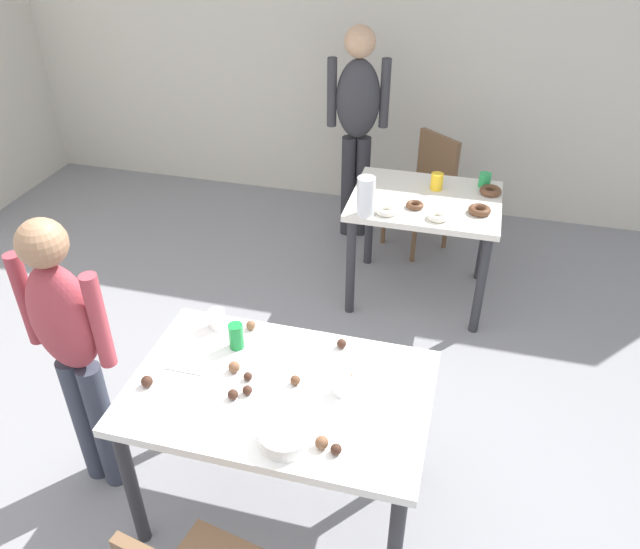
# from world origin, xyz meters

# --- Properties ---
(ground_plane) EXTENTS (6.40, 6.40, 0.00)m
(ground_plane) POSITION_xyz_m (0.00, 0.00, 0.00)
(ground_plane) COLOR gray
(wall_back) EXTENTS (6.40, 0.10, 2.60)m
(wall_back) POSITION_xyz_m (0.00, 3.20, 1.30)
(wall_back) COLOR beige
(wall_back) RESTS_ON ground_plane
(dining_table_near) EXTENTS (1.24, 0.80, 0.75)m
(dining_table_near) POSITION_xyz_m (0.14, -0.07, 0.65)
(dining_table_near) COLOR white
(dining_table_near) RESTS_ON ground_plane
(dining_table_far) EXTENTS (0.94, 0.75, 0.75)m
(dining_table_far) POSITION_xyz_m (0.52, 1.80, 0.63)
(dining_table_far) COLOR silver
(dining_table_far) RESTS_ON ground_plane
(chair_far_table) EXTENTS (0.56, 0.56, 0.87)m
(chair_far_table) POSITION_xyz_m (0.46, 2.52, 0.50)
(chair_far_table) COLOR brown
(chair_far_table) RESTS_ON ground_plane
(person_girl_near) EXTENTS (0.46, 0.24, 1.45)m
(person_girl_near) POSITION_xyz_m (-0.76, -0.14, 0.86)
(person_girl_near) COLOR #383D4C
(person_girl_near) RESTS_ON ground_plane
(person_adult_far) EXTENTS (0.45, 0.26, 1.62)m
(person_adult_far) POSITION_xyz_m (-0.09, 2.53, 0.98)
(person_adult_far) COLOR #28282D
(person_adult_far) RESTS_ON ground_plane
(mixing_bowl) EXTENTS (0.20, 0.20, 0.06)m
(mixing_bowl) POSITION_xyz_m (0.25, -0.33, 0.78)
(mixing_bowl) COLOR white
(mixing_bowl) RESTS_ON dining_table_near
(soda_can) EXTENTS (0.07, 0.07, 0.12)m
(soda_can) POSITION_xyz_m (-0.12, 0.13, 0.81)
(soda_can) COLOR #198438
(soda_can) RESTS_ON dining_table_near
(fork_near) EXTENTS (0.17, 0.02, 0.01)m
(fork_near) POSITION_xyz_m (-0.28, -0.08, 0.75)
(fork_near) COLOR silver
(fork_near) RESTS_ON dining_table_near
(cup_near_0) EXTENTS (0.08, 0.08, 0.09)m
(cup_near_0) POSITION_xyz_m (-0.26, 0.24, 0.80)
(cup_near_0) COLOR white
(cup_near_0) RESTS_ON dining_table_near
(cup_near_1) EXTENTS (0.07, 0.07, 0.10)m
(cup_near_1) POSITION_xyz_m (0.39, -0.02, 0.80)
(cup_near_1) COLOR white
(cup_near_1) RESTS_ON dining_table_near
(cake_ball_0) EXTENTS (0.04, 0.04, 0.04)m
(cake_ball_0) POSITION_xyz_m (-0.02, -0.17, 0.77)
(cake_ball_0) COLOR #3D2319
(cake_ball_0) RESTS_ON dining_table_near
(cake_ball_1) EXTENTS (0.04, 0.04, 0.04)m
(cake_ball_1) POSITION_xyz_m (0.03, -0.13, 0.77)
(cake_ball_1) COLOR #3D2319
(cake_ball_1) RESTS_ON dining_table_near
(cake_ball_2) EXTENTS (0.04, 0.04, 0.04)m
(cake_ball_2) POSITION_xyz_m (-0.10, 0.27, 0.77)
(cake_ball_2) COLOR brown
(cake_ball_2) RESTS_ON dining_table_near
(cake_ball_3) EXTENTS (0.04, 0.04, 0.04)m
(cake_ball_3) POSITION_xyz_m (0.45, -0.33, 0.77)
(cake_ball_3) COLOR #3D2319
(cake_ball_3) RESTS_ON dining_table_near
(cake_ball_4) EXTENTS (0.05, 0.05, 0.05)m
(cake_ball_4) POSITION_xyz_m (0.39, -0.32, 0.78)
(cake_ball_4) COLOR brown
(cake_ball_4) RESTS_ON dining_table_near
(cake_ball_5) EXTENTS (0.05, 0.05, 0.05)m
(cake_ball_5) POSITION_xyz_m (-0.07, -0.02, 0.77)
(cake_ball_5) COLOR brown
(cake_ball_5) RESTS_ON dining_table_near
(cake_ball_6) EXTENTS (0.05, 0.05, 0.05)m
(cake_ball_6) POSITION_xyz_m (-0.39, -0.19, 0.77)
(cake_ball_6) COLOR #3D2319
(cake_ball_6) RESTS_ON dining_table_near
(cake_ball_7) EXTENTS (0.04, 0.04, 0.04)m
(cake_ball_7) POSITION_xyz_m (0.20, -0.03, 0.77)
(cake_ball_7) COLOR brown
(cake_ball_7) RESTS_ON dining_table_near
(cake_ball_8) EXTENTS (0.04, 0.04, 0.04)m
(cake_ball_8) POSITION_xyz_m (-0.00, -0.05, 0.77)
(cake_ball_8) COLOR #3D2319
(cake_ball_8) RESTS_ON dining_table_near
(cake_ball_9) EXTENTS (0.04, 0.04, 0.04)m
(cake_ball_9) POSITION_xyz_m (0.40, 0.06, 0.77)
(cake_ball_9) COLOR brown
(cake_ball_9) RESTS_ON dining_table_near
(cake_ball_10) EXTENTS (0.04, 0.04, 0.04)m
(cake_ball_10) POSITION_xyz_m (0.33, 0.25, 0.77)
(cake_ball_10) COLOR #3D2319
(cake_ball_10) RESTS_ON dining_table_near
(pitcher_far) EXTENTS (0.11, 0.11, 0.24)m
(pitcher_far) POSITION_xyz_m (0.19, 1.49, 0.87)
(pitcher_far) COLOR white
(pitcher_far) RESTS_ON dining_table_far
(cup_far_0) EXTENTS (0.08, 0.08, 0.09)m
(cup_far_0) POSITION_xyz_m (0.87, 2.07, 0.80)
(cup_far_0) COLOR green
(cup_far_0) RESTS_ON dining_table_far
(cup_far_1) EXTENTS (0.08, 0.08, 0.11)m
(cup_far_1) POSITION_xyz_m (0.57, 1.95, 0.81)
(cup_far_1) COLOR yellow
(cup_far_1) RESTS_ON dining_table_far
(donut_far_0) EXTENTS (0.14, 0.14, 0.04)m
(donut_far_0) POSITION_xyz_m (0.31, 1.54, 0.77)
(donut_far_0) COLOR white
(donut_far_0) RESTS_ON dining_table_far
(donut_far_1) EXTENTS (0.14, 0.14, 0.04)m
(donut_far_1) POSITION_xyz_m (0.86, 1.68, 0.77)
(donut_far_1) COLOR brown
(donut_far_1) RESTS_ON dining_table_far
(donut_far_2) EXTENTS (0.13, 0.13, 0.04)m
(donut_far_2) POSITION_xyz_m (0.62, 1.54, 0.77)
(donut_far_2) COLOR white
(donut_far_2) RESTS_ON dining_table_far
(donut_far_3) EXTENTS (0.14, 0.14, 0.04)m
(donut_far_3) POSITION_xyz_m (0.91, 1.97, 0.77)
(donut_far_3) COLOR brown
(donut_far_3) RESTS_ON dining_table_far
(donut_far_4) EXTENTS (0.11, 0.11, 0.03)m
(donut_far_4) POSITION_xyz_m (0.47, 1.66, 0.77)
(donut_far_4) COLOR brown
(donut_far_4) RESTS_ON dining_table_far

